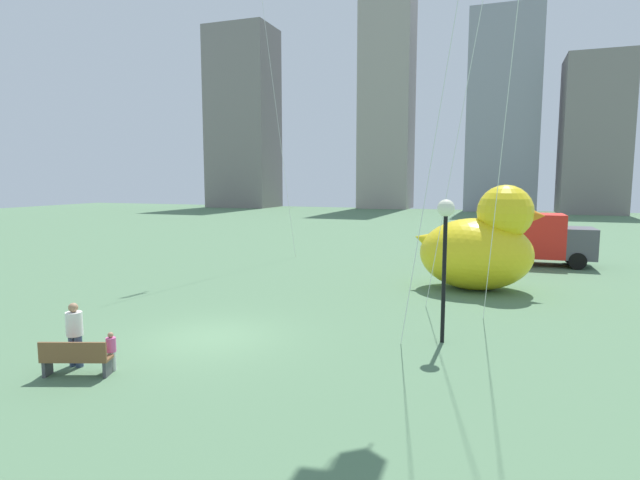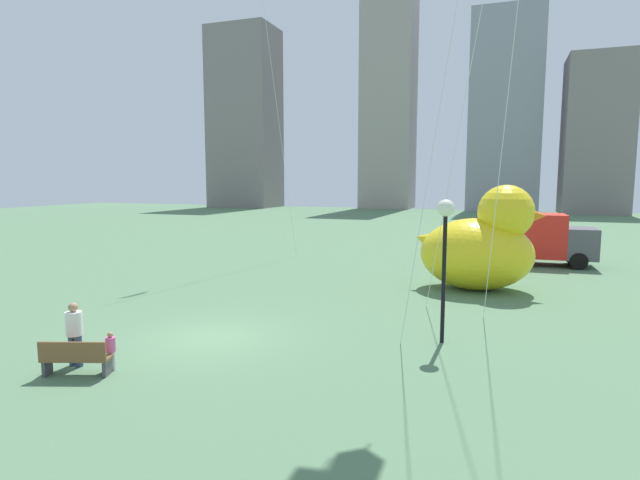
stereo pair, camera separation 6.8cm
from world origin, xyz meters
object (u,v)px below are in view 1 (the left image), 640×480
(person_adult, at_px, (75,332))
(box_truck, at_px, (537,239))
(person_child, at_px, (111,349))
(lamppost, at_px, (445,231))
(giant_inflatable_duck, at_px, (480,245))
(park_bench, at_px, (75,358))

(person_adult, bearing_deg, box_truck, 59.87)
(person_adult, relative_size, box_truck, 0.30)
(person_child, bearing_deg, lamppost, 33.61)
(giant_inflatable_duck, distance_m, lamppost, 8.03)
(person_child, height_order, giant_inflatable_duck, giant_inflatable_duck)
(person_adult, relative_size, lamppost, 0.40)
(box_truck, bearing_deg, park_bench, -118.39)
(park_bench, distance_m, person_child, 0.82)
(park_bench, xyz_separation_m, lamppost, (8.07, 5.65, 2.82))
(park_bench, distance_m, person_adult, 0.88)
(lamppost, bearing_deg, person_child, -146.39)
(park_bench, xyz_separation_m, person_child, (0.52, 0.63, 0.07))
(person_child, bearing_deg, giant_inflatable_duck, 57.30)
(person_adult, distance_m, giant_inflatable_duck, 16.02)
(park_bench, distance_m, giant_inflatable_duck, 16.20)
(lamppost, relative_size, box_truck, 0.75)
(person_child, distance_m, box_truck, 23.51)
(person_child, height_order, lamppost, lamppost)
(giant_inflatable_duck, xyz_separation_m, lamppost, (-0.73, -7.87, 1.37))
(giant_inflatable_duck, distance_m, box_truck, 8.34)
(lamppost, bearing_deg, box_truck, 77.52)
(park_bench, distance_m, box_truck, 24.31)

